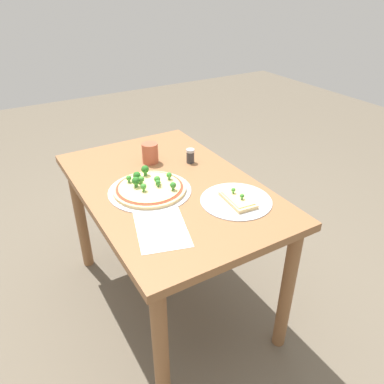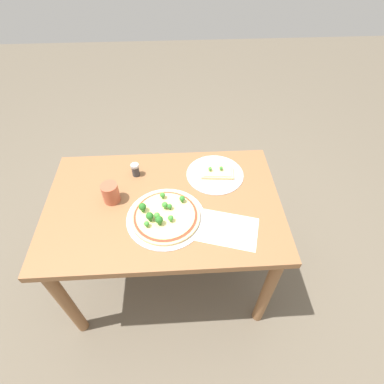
% 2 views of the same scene
% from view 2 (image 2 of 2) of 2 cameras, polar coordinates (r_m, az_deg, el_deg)
% --- Properties ---
extents(ground_plane, '(8.00, 8.00, 0.00)m').
position_cam_2_polar(ground_plane, '(2.07, -4.06, -15.16)').
color(ground_plane, brown).
extents(dining_table, '(1.15, 0.74, 0.72)m').
position_cam_2_polar(dining_table, '(1.55, -5.24, -4.52)').
color(dining_table, brown).
rests_on(dining_table, ground_plane).
extents(pizza_tray_whole, '(0.37, 0.37, 0.07)m').
position_cam_2_polar(pizza_tray_whole, '(1.40, -5.19, -4.55)').
color(pizza_tray_whole, '#B7B7BC').
rests_on(pizza_tray_whole, dining_table).
extents(pizza_tray_slice, '(0.30, 0.30, 0.05)m').
position_cam_2_polar(pizza_tray_slice, '(1.60, 4.59, 3.56)').
color(pizza_tray_slice, '#B7B7BC').
rests_on(pizza_tray_slice, dining_table).
extents(drinking_cup, '(0.08, 0.08, 0.10)m').
position_cam_2_polar(drinking_cup, '(1.49, -15.24, -0.17)').
color(drinking_cup, '#AD5138').
rests_on(drinking_cup, dining_table).
extents(condiment_shaker, '(0.04, 0.04, 0.07)m').
position_cam_2_polar(condiment_shaker, '(1.60, -10.73, 4.19)').
color(condiment_shaker, '#333338').
rests_on(condiment_shaker, dining_table).
extents(paper_menu, '(0.33, 0.26, 0.00)m').
position_cam_2_polar(paper_menu, '(1.37, 6.44, -7.01)').
color(paper_menu, white).
rests_on(paper_menu, dining_table).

